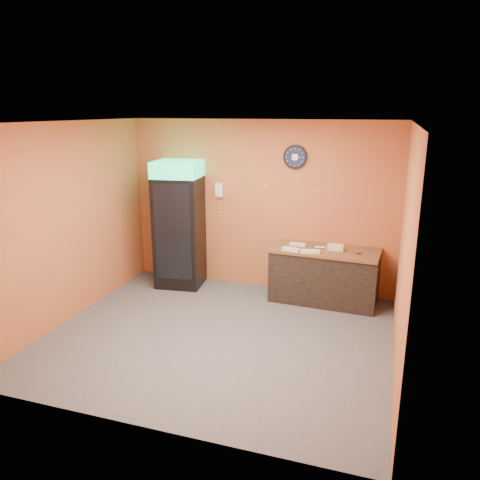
% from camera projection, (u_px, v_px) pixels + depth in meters
% --- Properties ---
extents(floor, '(4.50, 4.50, 0.00)m').
position_uv_depth(floor, '(219.00, 335.00, 6.32)').
color(floor, '#47474C').
rests_on(floor, ground).
extents(back_wall, '(4.50, 0.02, 2.80)m').
position_uv_depth(back_wall, '(260.00, 206.00, 7.78)').
color(back_wall, '#AD6730').
rests_on(back_wall, floor).
extents(left_wall, '(0.02, 4.00, 2.80)m').
position_uv_depth(left_wall, '(69.00, 223.00, 6.61)').
color(left_wall, '#AD6730').
rests_on(left_wall, floor).
extents(right_wall, '(0.02, 4.00, 2.80)m').
position_uv_depth(right_wall, '(404.00, 252.00, 5.28)').
color(right_wall, '#AD6730').
rests_on(right_wall, floor).
extents(ceiling, '(4.50, 4.00, 0.02)m').
position_uv_depth(ceiling, '(216.00, 122.00, 5.57)').
color(ceiling, white).
rests_on(ceiling, back_wall).
extents(beverage_cooler, '(0.84, 0.84, 2.14)m').
position_uv_depth(beverage_cooler, '(178.00, 226.00, 7.90)').
color(beverage_cooler, black).
rests_on(beverage_cooler, floor).
extents(prep_counter, '(1.67, 0.81, 0.82)m').
position_uv_depth(prep_counter, '(324.00, 276.00, 7.36)').
color(prep_counter, black).
rests_on(prep_counter, floor).
extents(wall_clock, '(0.38, 0.06, 0.38)m').
position_uv_depth(wall_clock, '(295.00, 157.00, 7.36)').
color(wall_clock, black).
rests_on(wall_clock, back_wall).
extents(wall_phone, '(0.12, 0.11, 0.23)m').
position_uv_depth(wall_phone, '(219.00, 190.00, 7.87)').
color(wall_phone, white).
rests_on(wall_phone, back_wall).
extents(butcher_paper, '(1.68, 0.87, 0.04)m').
position_uv_depth(butcher_paper, '(326.00, 250.00, 7.25)').
color(butcher_paper, brown).
rests_on(butcher_paper, prep_counter).
extents(sub_roll_stack, '(0.25, 0.10, 0.10)m').
position_uv_depth(sub_roll_stack, '(336.00, 247.00, 7.16)').
color(sub_roll_stack, beige).
rests_on(sub_roll_stack, butcher_paper).
extents(wrapped_sandwich_left, '(0.28, 0.15, 0.04)m').
position_uv_depth(wrapped_sandwich_left, '(291.00, 249.00, 7.17)').
color(wrapped_sandwich_left, silver).
rests_on(wrapped_sandwich_left, butcher_paper).
extents(wrapped_sandwich_mid, '(0.31, 0.17, 0.04)m').
position_uv_depth(wrapped_sandwich_mid, '(310.00, 252.00, 7.06)').
color(wrapped_sandwich_mid, silver).
rests_on(wrapped_sandwich_mid, butcher_paper).
extents(wrapped_sandwich_right, '(0.26, 0.12, 0.04)m').
position_uv_depth(wrapped_sandwich_right, '(298.00, 244.00, 7.44)').
color(wrapped_sandwich_right, silver).
rests_on(wrapped_sandwich_right, butcher_paper).
extents(kitchen_tool, '(0.07, 0.07, 0.07)m').
position_uv_depth(kitchen_tool, '(327.00, 246.00, 7.27)').
color(kitchen_tool, silver).
rests_on(kitchen_tool, butcher_paper).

